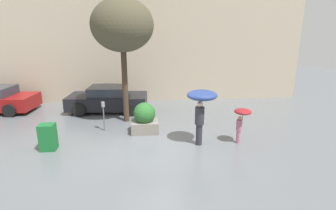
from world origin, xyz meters
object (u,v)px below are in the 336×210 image
(person_adult, at_px, (201,101))
(planter_box, at_px, (145,118))
(street_tree, at_px, (122,26))
(newspaper_box, at_px, (48,137))
(parking_meter, at_px, (103,110))
(parked_car_near, at_px, (108,99))
(person_child, at_px, (242,117))

(person_adult, bearing_deg, planter_box, 92.92)
(street_tree, xyz_separation_m, newspaper_box, (-2.46, -2.71, -3.62))
(parking_meter, bearing_deg, parked_car_near, 93.41)
(street_tree, distance_m, newspaper_box, 5.14)
(parking_meter, bearing_deg, person_child, -19.30)
(planter_box, relative_size, person_adult, 0.62)
(parking_meter, xyz_separation_m, newspaper_box, (-1.63, -1.60, -0.41))
(planter_box, distance_m, parking_meter, 1.67)
(street_tree, bearing_deg, newspaper_box, -132.20)
(person_adult, relative_size, street_tree, 0.37)
(street_tree, relative_size, parking_meter, 4.34)
(person_child, relative_size, street_tree, 0.25)
(planter_box, height_order, parked_car_near, parked_car_near)
(street_tree, bearing_deg, parked_car_near, 120.33)
(planter_box, height_order, parking_meter, planter_box)
(person_adult, distance_m, parked_car_near, 5.86)
(planter_box, bearing_deg, parked_car_near, 119.73)
(person_adult, height_order, parked_car_near, person_adult)
(planter_box, height_order, person_child, person_child)
(newspaper_box, bearing_deg, parking_meter, 44.41)
(parked_car_near, relative_size, street_tree, 0.76)
(newspaper_box, bearing_deg, street_tree, 47.80)
(person_child, xyz_separation_m, street_tree, (-4.15, 2.85, 3.07))
(person_child, xyz_separation_m, parked_car_near, (-5.14, 4.54, -0.41))
(parked_car_near, bearing_deg, street_tree, -145.03)
(person_child, height_order, newspaper_box, person_child)
(street_tree, xyz_separation_m, parking_meter, (-0.82, -1.11, -3.21))
(parking_meter, bearing_deg, person_adult, -24.50)
(person_child, xyz_separation_m, newspaper_box, (-6.61, 0.14, -0.55))
(street_tree, distance_m, parking_meter, 3.49)
(planter_box, distance_m, parked_car_near, 3.59)
(planter_box, relative_size, parking_meter, 1.01)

